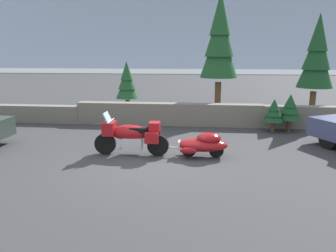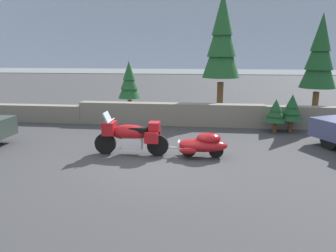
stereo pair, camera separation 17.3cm
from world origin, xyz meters
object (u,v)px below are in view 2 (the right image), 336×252
Objects in this scene: touring_motorcycle at (131,135)px; pine_tree_tall at (222,39)px; pine_tree_far_right at (129,82)px; car_shaped_trailer at (203,144)px; pine_tree_secondary at (320,55)px.

touring_motorcycle is 0.39× the size of pine_tree_tall.
touring_motorcycle is 0.86× the size of pine_tree_far_right.
pine_tree_tall reaches higher than pine_tree_far_right.
car_shaped_trailer is 7.53m from pine_tree_far_right.
pine_tree_tall is (0.70, 6.51, 3.28)m from car_shaped_trailer.
pine_tree_secondary is 8.80m from pine_tree_far_right.
touring_motorcycle is at bearing -179.77° from car_shaped_trailer.
pine_tree_far_right is at bearing 120.41° from car_shaped_trailer.
pine_tree_tall is (2.90, 6.52, 3.07)m from touring_motorcycle.
car_shaped_trailer is at bearing -59.59° from pine_tree_far_right.
pine_tree_tall is at bearing 66.01° from touring_motorcycle.
car_shaped_trailer is at bearing -96.17° from pine_tree_tall.
pine_tree_secondary is at bearing -4.06° from pine_tree_far_right.
touring_motorcycle is at bearing -140.87° from pine_tree_secondary.
touring_motorcycle is at bearing -76.32° from pine_tree_far_right.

